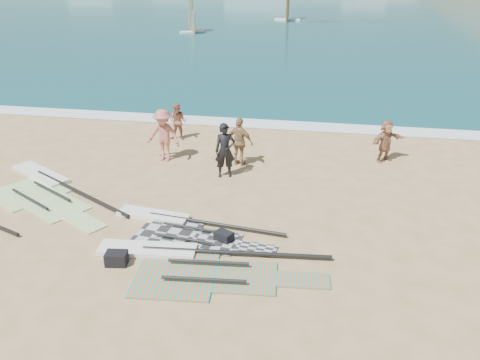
% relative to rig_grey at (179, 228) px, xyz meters
% --- Properties ---
extents(ground, '(300.00, 300.00, 0.00)m').
position_rel_rig_grey_xyz_m(ground, '(0.80, -2.54, -0.05)').
color(ground, tan).
rests_on(ground, ground).
extents(surf_line, '(300.00, 1.20, 0.04)m').
position_rel_rig_grey_xyz_m(surf_line, '(0.80, 9.76, -0.05)').
color(surf_line, white).
rests_on(surf_line, ground).
extents(rig_grey, '(5.11, 2.34, 0.20)m').
position_rel_rig_grey_xyz_m(rig_grey, '(0.00, 0.00, 0.00)').
color(rig_grey, '#292A2C').
rests_on(rig_grey, ground).
extents(rig_green, '(5.49, 4.55, 0.20)m').
position_rel_rig_grey_xyz_m(rig_green, '(-4.98, 1.74, 0.00)').
color(rig_green, '#7FC72A').
rests_on(rig_green, ground).
extents(rig_orange, '(6.09, 2.48, 0.20)m').
position_rel_rig_grey_xyz_m(rig_orange, '(0.78, -1.71, 0.00)').
color(rig_orange, orange).
rests_on(rig_orange, ground).
extents(gear_bag_near, '(0.58, 0.45, 0.34)m').
position_rel_rig_grey_xyz_m(gear_bag_near, '(-1.04, -2.01, 0.12)').
color(gear_bag_near, black).
rests_on(gear_bag_near, ground).
extents(gear_bag_far, '(0.58, 0.52, 0.29)m').
position_rel_rig_grey_xyz_m(gear_bag_far, '(1.40, -0.44, 0.09)').
color(gear_bag_far, black).
rests_on(gear_bag_far, ground).
extents(person_wetsuit, '(0.79, 0.63, 1.90)m').
position_rel_rig_grey_xyz_m(person_wetsuit, '(0.56, 3.89, 0.90)').
color(person_wetsuit, black).
rests_on(person_wetsuit, ground).
extents(beachgoer_left, '(0.78, 0.63, 1.53)m').
position_rel_rig_grey_xyz_m(beachgoer_left, '(-2.07, 7.24, 0.71)').
color(beachgoer_left, '#A5624F').
rests_on(beachgoer_left, ground).
extents(beachgoer_mid, '(1.37, 0.93, 1.96)m').
position_rel_rig_grey_xyz_m(beachgoer_mid, '(-1.95, 4.97, 0.93)').
color(beachgoer_mid, '#B46559').
rests_on(beachgoer_mid, ground).
extents(beachgoer_back, '(1.13, 0.75, 1.78)m').
position_rel_rig_grey_xyz_m(beachgoer_back, '(0.88, 4.99, 0.84)').
color(beachgoer_back, '#9A754C').
rests_on(beachgoer_back, ground).
extents(beachgoer_right, '(1.43, 1.30, 1.58)m').
position_rel_rig_grey_xyz_m(beachgoer_right, '(6.07, 6.30, 0.74)').
color(beachgoer_right, '#A56D51').
rests_on(beachgoer_right, ground).
extents(windsurfer_left, '(2.18, 2.32, 3.92)m').
position_rel_rig_grey_xyz_m(windsurfer_left, '(-8.65, 34.54, 1.13)').
color(windsurfer_left, white).
rests_on(windsurfer_left, ground).
extents(windsurfer_centre, '(2.63, 3.21, 4.79)m').
position_rel_rig_grey_xyz_m(windsurfer_centre, '(-1.04, 44.03, 1.32)').
color(windsurfer_centre, white).
rests_on(windsurfer_centre, ground).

